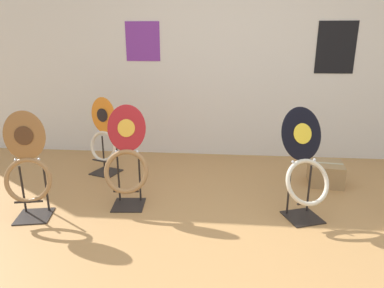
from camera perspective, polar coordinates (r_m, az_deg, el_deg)
ground_plane at (r=2.44m, az=5.85°, el=-19.86°), size 14.00×14.00×0.00m
wall_back at (r=4.36m, az=6.20°, el=14.77°), size 8.00×0.07×2.60m
toilet_seat_display_jazz_black at (r=2.99m, az=18.24°, el=-3.29°), size 0.48×0.46×0.93m
toilet_seat_display_crimson_swirl at (r=3.10m, az=-10.85°, el=-3.15°), size 0.41×0.33×0.92m
toilet_seat_display_woodgrain at (r=3.14m, az=-25.70°, el=-3.96°), size 0.40×0.33×0.92m
toilet_seat_display_orange_sun at (r=3.93m, az=-14.53°, el=1.05°), size 0.37×0.36×0.87m
storage_box at (r=3.88m, az=21.33°, el=-4.57°), size 0.38×0.38×0.23m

